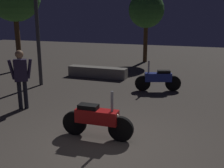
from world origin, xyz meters
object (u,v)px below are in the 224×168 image
object	(u,v)px
motorcycle_red_foreground	(97,119)
streetlamp_near	(36,3)
motorcycle_blue_parked_left	(158,79)
person_rider_beside	(21,74)

from	to	relation	value
motorcycle_red_foreground	streetlamp_near	world-z (taller)	streetlamp_near
motorcycle_blue_parked_left	streetlamp_near	world-z (taller)	streetlamp_near
person_rider_beside	motorcycle_red_foreground	bearing A→B (deg)	33.29
motorcycle_red_foreground	person_rider_beside	bearing A→B (deg)	157.45
person_rider_beside	streetlamp_near	size ratio (longest dim) A/B	0.35
streetlamp_near	person_rider_beside	bearing A→B (deg)	-66.30
motorcycle_red_foreground	person_rider_beside	distance (m)	3.03
person_rider_beside	streetlamp_near	bearing A→B (deg)	167.85
motorcycle_red_foreground	person_rider_beside	size ratio (longest dim) A/B	0.96
motorcycle_blue_parked_left	streetlamp_near	size ratio (longest dim) A/B	0.33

